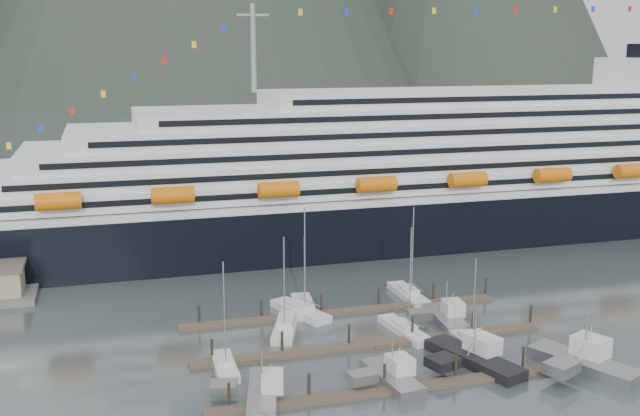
{
  "coord_description": "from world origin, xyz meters",
  "views": [
    {
      "loc": [
        -37.36,
        -83.61,
        38.47
      ],
      "look_at": [
        -6.77,
        22.0,
        14.84
      ],
      "focal_mm": 42.0,
      "sensor_mm": 36.0,
      "label": 1
    }
  ],
  "objects_px": {
    "sailboat_e": "(300,311)",
    "sailboat_a": "(225,367)",
    "sailboat_f": "(304,307)",
    "sailboat_h": "(469,342)",
    "sailboat_g": "(409,295)",
    "trawler_d": "(583,362)",
    "sailboat_d": "(405,330)",
    "trawler_b": "(391,376)",
    "cruise_ship": "(447,179)",
    "trawler_a": "(261,391)",
    "trawler_c": "(473,357)",
    "trawler_e": "(445,317)",
    "sailboat_b": "(286,328)"
  },
  "relations": [
    {
      "from": "sailboat_e",
      "to": "sailboat_a",
      "type": "bearing_deg",
      "value": 117.38
    },
    {
      "from": "sailboat_f",
      "to": "sailboat_h",
      "type": "relative_size",
      "value": 0.96
    },
    {
      "from": "sailboat_g",
      "to": "trawler_d",
      "type": "height_order",
      "value": "sailboat_g"
    },
    {
      "from": "sailboat_d",
      "to": "sailboat_h",
      "type": "distance_m",
      "value": 9.07
    },
    {
      "from": "sailboat_h",
      "to": "trawler_b",
      "type": "bearing_deg",
      "value": 119.58
    },
    {
      "from": "cruise_ship",
      "to": "trawler_a",
      "type": "distance_m",
      "value": 82.02
    },
    {
      "from": "cruise_ship",
      "to": "trawler_b",
      "type": "height_order",
      "value": "cruise_ship"
    },
    {
      "from": "trawler_c",
      "to": "trawler_e",
      "type": "relative_size",
      "value": 1.36
    },
    {
      "from": "trawler_b",
      "to": "sailboat_a",
      "type": "bearing_deg",
      "value": 56.07
    },
    {
      "from": "sailboat_h",
      "to": "trawler_c",
      "type": "bearing_deg",
      "value": 157.68
    },
    {
      "from": "sailboat_e",
      "to": "sailboat_h",
      "type": "xyz_separation_m",
      "value": [
        18.43,
        -17.51,
        -0.04
      ]
    },
    {
      "from": "cruise_ship",
      "to": "sailboat_a",
      "type": "distance_m",
      "value": 77.69
    },
    {
      "from": "sailboat_d",
      "to": "sailboat_f",
      "type": "distance_m",
      "value": 16.98
    },
    {
      "from": "sailboat_d",
      "to": "sailboat_f",
      "type": "xyz_separation_m",
      "value": [
        -10.88,
        13.04,
        -0.01
      ]
    },
    {
      "from": "sailboat_h",
      "to": "trawler_b",
      "type": "distance_m",
      "value": 16.14
    },
    {
      "from": "sailboat_d",
      "to": "trawler_a",
      "type": "height_order",
      "value": "sailboat_d"
    },
    {
      "from": "sailboat_b",
      "to": "sailboat_g",
      "type": "distance_m",
      "value": 23.41
    },
    {
      "from": "sailboat_d",
      "to": "sailboat_e",
      "type": "bearing_deg",
      "value": 38.71
    },
    {
      "from": "sailboat_h",
      "to": "trawler_d",
      "type": "xyz_separation_m",
      "value": [
        9.74,
        -10.86,
        0.58
      ]
    },
    {
      "from": "cruise_ship",
      "to": "sailboat_g",
      "type": "bearing_deg",
      "value": -123.22
    },
    {
      "from": "sailboat_b",
      "to": "trawler_b",
      "type": "bearing_deg",
      "value": -138.03
    },
    {
      "from": "sailboat_f",
      "to": "trawler_b",
      "type": "distance_m",
      "value": 27.33
    },
    {
      "from": "cruise_ship",
      "to": "sailboat_h",
      "type": "height_order",
      "value": "cruise_ship"
    },
    {
      "from": "sailboat_f",
      "to": "trawler_e",
      "type": "relative_size",
      "value": 1.14
    },
    {
      "from": "trawler_c",
      "to": "trawler_d",
      "type": "xyz_separation_m",
      "value": [
        12.12,
        -5.22,
        0.08
      ]
    },
    {
      "from": "sailboat_e",
      "to": "trawler_a",
      "type": "height_order",
      "value": "sailboat_e"
    },
    {
      "from": "sailboat_d",
      "to": "sailboat_e",
      "type": "xyz_separation_m",
      "value": [
        -11.87,
        11.24,
        0.03
      ]
    },
    {
      "from": "cruise_ship",
      "to": "trawler_e",
      "type": "distance_m",
      "value": 52.77
    },
    {
      "from": "sailboat_b",
      "to": "trawler_a",
      "type": "distance_m",
      "value": 20.36
    },
    {
      "from": "sailboat_b",
      "to": "sailboat_d",
      "type": "xyz_separation_m",
      "value": [
        15.52,
        -5.42,
        -0.0
      ]
    },
    {
      "from": "sailboat_g",
      "to": "sailboat_f",
      "type": "bearing_deg",
      "value": 91.83
    },
    {
      "from": "cruise_ship",
      "to": "sailboat_g",
      "type": "relative_size",
      "value": 13.74
    },
    {
      "from": "trawler_e",
      "to": "sailboat_b",
      "type": "bearing_deg",
      "value": 87.18
    },
    {
      "from": "trawler_a",
      "to": "trawler_d",
      "type": "xyz_separation_m",
      "value": [
        39.21,
        -3.57,
        0.17
      ]
    },
    {
      "from": "sailboat_g",
      "to": "trawler_e",
      "type": "bearing_deg",
      "value": -176.95
    },
    {
      "from": "sailboat_b",
      "to": "trawler_d",
      "type": "height_order",
      "value": "sailboat_b"
    },
    {
      "from": "cruise_ship",
      "to": "sailboat_b",
      "type": "xyz_separation_m",
      "value": [
        -44.77,
        -43.33,
        -11.6
      ]
    },
    {
      "from": "sailboat_a",
      "to": "sailboat_f",
      "type": "bearing_deg",
      "value": -38.2
    },
    {
      "from": "sailboat_g",
      "to": "trawler_b",
      "type": "distance_m",
      "value": 31.13
    },
    {
      "from": "sailboat_h",
      "to": "sailboat_b",
      "type": "bearing_deg",
      "value": 62.7
    },
    {
      "from": "sailboat_g",
      "to": "sailboat_h",
      "type": "height_order",
      "value": "sailboat_g"
    },
    {
      "from": "sailboat_b",
      "to": "trawler_b",
      "type": "height_order",
      "value": "sailboat_b"
    },
    {
      "from": "trawler_c",
      "to": "sailboat_f",
      "type": "bearing_deg",
      "value": 12.3
    },
    {
      "from": "sailboat_a",
      "to": "sailboat_d",
      "type": "height_order",
      "value": "sailboat_d"
    },
    {
      "from": "sailboat_g",
      "to": "sailboat_h",
      "type": "relative_size",
      "value": 1.21
    },
    {
      "from": "sailboat_e",
      "to": "sailboat_f",
      "type": "xyz_separation_m",
      "value": [
        0.99,
        1.79,
        -0.03
      ]
    },
    {
      "from": "sailboat_b",
      "to": "sailboat_d",
      "type": "bearing_deg",
      "value": -89.52
    },
    {
      "from": "trawler_b",
      "to": "trawler_e",
      "type": "xyz_separation_m",
      "value": [
        14.63,
        16.26,
        0.01
      ]
    },
    {
      "from": "sailboat_h",
      "to": "trawler_d",
      "type": "distance_m",
      "value": 14.6
    },
    {
      "from": "sailboat_h",
      "to": "trawler_c",
      "type": "distance_m",
      "value": 6.14
    }
  ]
}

